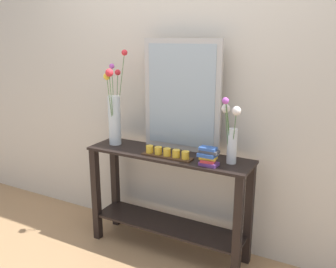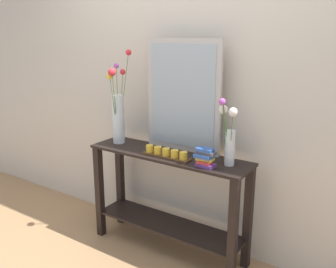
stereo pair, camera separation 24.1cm
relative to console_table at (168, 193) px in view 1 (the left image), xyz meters
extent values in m
cube|color=#A87F56|center=(0.00, 0.00, -0.50)|extent=(7.00, 6.00, 0.02)
cube|color=beige|center=(0.00, 0.29, 0.86)|extent=(6.40, 0.08, 2.70)
cube|color=black|center=(0.00, 0.00, 0.31)|extent=(1.29, 0.34, 0.02)
cube|color=black|center=(0.00, 0.00, -0.27)|extent=(1.23, 0.30, 0.02)
cube|color=black|center=(-0.61, -0.13, -0.09)|extent=(0.06, 0.06, 0.79)
cube|color=black|center=(0.61, -0.13, -0.09)|extent=(0.06, 0.06, 0.79)
cube|color=black|center=(-0.61, 0.13, -0.09)|extent=(0.06, 0.06, 0.79)
cube|color=black|center=(0.61, 0.13, -0.09)|extent=(0.06, 0.06, 0.79)
cube|color=#B7B2AD|center=(0.04, 0.14, 0.74)|extent=(0.63, 0.03, 0.84)
cube|color=#9EADB7|center=(0.04, 0.13, 0.74)|extent=(0.55, 0.00, 0.76)
cylinder|color=silver|center=(-0.50, 0.01, 0.52)|extent=(0.10, 0.10, 0.40)
cylinder|color=#4C753D|center=(-0.52, 0.04, 0.65)|extent=(0.05, 0.05, 0.60)
sphere|color=#B24CB7|center=(-0.54, 0.06, 0.95)|extent=(0.04, 0.04, 0.04)
cylinder|color=#4C753D|center=(-0.49, -0.04, 0.61)|extent=(0.02, 0.10, 0.54)
sphere|color=yellow|center=(-0.48, -0.09, 0.88)|extent=(0.05, 0.05, 0.05)
cylinder|color=#4C753D|center=(-0.47, 0.06, 0.70)|extent=(0.08, 0.07, 0.71)
sphere|color=red|center=(-0.43, 0.09, 1.05)|extent=(0.05, 0.05, 0.05)
cylinder|color=#4C753D|center=(-0.47, -0.04, 0.63)|extent=(0.06, 0.11, 0.57)
sphere|color=red|center=(-0.45, -0.09, 0.91)|extent=(0.06, 0.06, 0.06)
cylinder|color=#4C753D|center=(-0.51, 0.07, 0.62)|extent=(0.05, 0.13, 0.55)
sphere|color=red|center=(-0.54, 0.13, 0.89)|extent=(0.05, 0.05, 0.05)
cylinder|color=silver|center=(0.49, 0.03, 0.45)|extent=(0.07, 0.07, 0.25)
cylinder|color=#4C753D|center=(0.51, -0.01, 0.53)|extent=(0.05, 0.09, 0.37)
sphere|color=silver|center=(0.53, -0.05, 0.71)|extent=(0.06, 0.06, 0.06)
cylinder|color=#4C753D|center=(0.46, 0.00, 0.53)|extent=(0.04, 0.02, 0.37)
sphere|color=silver|center=(0.44, 0.00, 0.71)|extent=(0.06, 0.06, 0.06)
cylinder|color=#4C753D|center=(0.47, -0.01, 0.56)|extent=(0.04, 0.09, 0.43)
sphere|color=#B24CB7|center=(0.45, -0.05, 0.77)|extent=(0.05, 0.05, 0.05)
cylinder|color=#4C753D|center=(0.47, 0.00, 0.56)|extent=(0.05, 0.08, 0.43)
sphere|color=yellow|center=(0.45, -0.04, 0.77)|extent=(0.04, 0.04, 0.04)
cube|color=#472D1C|center=(0.03, -0.08, 0.33)|extent=(0.39, 0.09, 0.01)
cylinder|color=gold|center=(-0.11, -0.08, 0.36)|extent=(0.06, 0.06, 0.05)
cylinder|color=gold|center=(-0.04, -0.08, 0.36)|extent=(0.06, 0.06, 0.05)
cylinder|color=gold|center=(0.03, -0.08, 0.36)|extent=(0.06, 0.06, 0.05)
cylinder|color=gold|center=(0.11, -0.08, 0.36)|extent=(0.06, 0.06, 0.05)
cylinder|color=gold|center=(0.18, -0.08, 0.36)|extent=(0.06, 0.06, 0.05)
cube|color=#663884|center=(0.37, -0.09, 0.34)|extent=(0.13, 0.09, 0.02)
cube|color=#C63338|center=(0.36, -0.10, 0.36)|extent=(0.10, 0.07, 0.02)
cube|color=gold|center=(0.36, -0.09, 0.38)|extent=(0.12, 0.09, 0.02)
cube|color=#2D519E|center=(0.36, -0.10, 0.40)|extent=(0.12, 0.09, 0.02)
cube|color=#424247|center=(0.37, -0.09, 0.42)|extent=(0.13, 0.08, 0.02)
cube|color=#2D519E|center=(0.36, -0.10, 0.44)|extent=(0.11, 0.07, 0.02)
camera|label=1|loc=(1.23, -2.28, 1.19)|focal=38.82mm
camera|label=2|loc=(1.44, -2.16, 1.19)|focal=38.82mm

